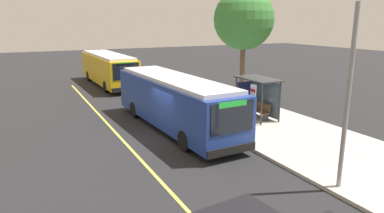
# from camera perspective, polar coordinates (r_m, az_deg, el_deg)

# --- Properties ---
(ground_plane) EXTENTS (120.00, 120.00, 0.00)m
(ground_plane) POSITION_cam_1_polar(r_m,az_deg,el_deg) (18.45, -4.09, -5.05)
(ground_plane) COLOR #232326
(sidewalk_curb) EXTENTS (44.00, 6.40, 0.15)m
(sidewalk_curb) POSITION_cam_1_polar(r_m,az_deg,el_deg) (21.33, 10.98, -2.45)
(sidewalk_curb) COLOR #B7B2A8
(sidewalk_curb) RESTS_ON ground_plane
(lane_stripe_center) EXTENTS (36.00, 0.14, 0.01)m
(lane_stripe_center) POSITION_cam_1_polar(r_m,az_deg,el_deg) (17.78, -10.69, -5.98)
(lane_stripe_center) COLOR #E0D64C
(lane_stripe_center) RESTS_ON ground_plane
(transit_bus_main) EXTENTS (11.26, 3.08, 2.95)m
(transit_bus_main) POSITION_cam_1_polar(r_m,az_deg,el_deg) (19.53, -2.88, 0.96)
(transit_bus_main) COLOR navy
(transit_bus_main) RESTS_ON ground_plane
(transit_bus_second) EXTENTS (11.12, 2.88, 2.95)m
(transit_bus_second) POSITION_cam_1_polar(r_m,az_deg,el_deg) (33.99, -13.46, 6.09)
(transit_bus_second) COLOR gold
(transit_bus_second) RESTS_ON ground_plane
(bus_shelter) EXTENTS (2.90, 1.60, 2.48)m
(bus_shelter) POSITION_cam_1_polar(r_m,az_deg,el_deg) (21.65, 10.65, 2.82)
(bus_shelter) COLOR #333338
(bus_shelter) RESTS_ON sidewalk_curb
(waiting_bench) EXTENTS (1.60, 0.48, 0.95)m
(waiting_bench) POSITION_cam_1_polar(r_m,az_deg,el_deg) (21.77, 10.88, -0.60)
(waiting_bench) COLOR brown
(waiting_bench) RESTS_ON sidewalk_curb
(route_sign_post) EXTENTS (0.44, 0.08, 2.80)m
(route_sign_post) POSITION_cam_1_polar(r_m,az_deg,el_deg) (17.43, 9.88, 0.35)
(route_sign_post) COLOR #333338
(route_sign_post) RESTS_ON sidewalk_curb
(pedestrian_commuter) EXTENTS (0.24, 0.40, 1.69)m
(pedestrian_commuter) POSITION_cam_1_polar(r_m,az_deg,el_deg) (21.80, 5.73, 0.92)
(pedestrian_commuter) COLOR #282D47
(pedestrian_commuter) RESTS_ON sidewalk_curb
(street_tree_near_shelter) EXTENTS (4.34, 4.34, 8.06)m
(street_tree_near_shelter) POSITION_cam_1_polar(r_m,az_deg,el_deg) (26.11, 8.43, 13.80)
(street_tree_near_shelter) COLOR brown
(street_tree_near_shelter) RESTS_ON sidewalk_curb
(utility_pole) EXTENTS (0.16, 0.16, 6.40)m
(utility_pole) POSITION_cam_1_polar(r_m,az_deg,el_deg) (12.97, 24.00, 1.04)
(utility_pole) COLOR gray
(utility_pole) RESTS_ON sidewalk_curb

